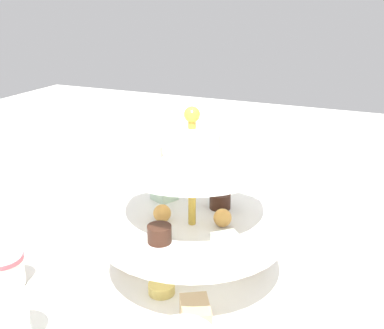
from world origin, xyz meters
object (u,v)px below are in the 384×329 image
at_px(water_glass_short_left, 0,326).
at_px(teacup_with_saucer, 4,272).
at_px(tiered_serving_stand, 192,240).
at_px(butter_knife_right, 80,218).
at_px(water_glass_tall_right, 237,181).

xyz_separation_m(water_glass_short_left, teacup_with_saucer, (-0.10, -0.09, -0.01)).
bearing_deg(teacup_with_saucer, water_glass_short_left, 43.62).
bearing_deg(water_glass_short_left, teacup_with_saucer, -136.38).
xyz_separation_m(tiered_serving_stand, teacup_with_saucer, (0.10, -0.24, -0.05)).
distance_m(water_glass_short_left, butter_knife_right, 0.35).
bearing_deg(water_glass_tall_right, water_glass_short_left, -15.83).
bearing_deg(tiered_serving_stand, butter_knife_right, -112.87).
height_order(teacup_with_saucer, butter_knife_right, teacup_with_saucer).
distance_m(tiered_serving_stand, water_glass_tall_right, 0.25).
relative_size(tiered_serving_stand, butter_knife_right, 1.81).
bearing_deg(butter_knife_right, teacup_with_saucer, 31.51).
xyz_separation_m(teacup_with_saucer, butter_knife_right, (-0.22, -0.04, -0.02)).
bearing_deg(teacup_with_saucer, tiered_serving_stand, 112.96).
relative_size(water_glass_short_left, teacup_with_saucer, 0.86).
height_order(tiered_serving_stand, butter_knife_right, tiered_serving_stand).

